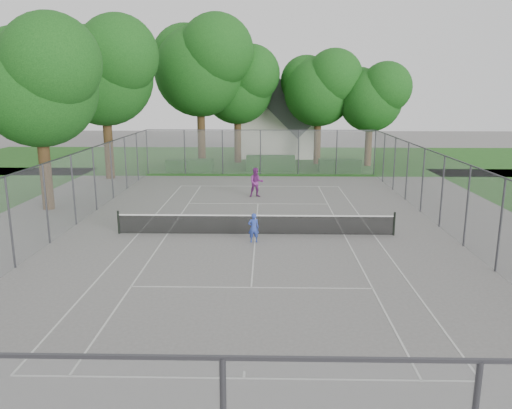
{
  "coord_description": "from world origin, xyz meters",
  "views": [
    {
      "loc": [
        0.51,
        -22.28,
        6.56
      ],
      "look_at": [
        0.0,
        1.0,
        1.2
      ],
      "focal_mm": 35.0,
      "sensor_mm": 36.0,
      "label": 1
    }
  ],
  "objects_px": {
    "tennis_net": "(256,224)",
    "girl_player": "(254,228)",
    "woman_player": "(256,182)",
    "house": "(277,117)"
  },
  "relations": [
    {
      "from": "tennis_net",
      "to": "house",
      "type": "distance_m",
      "value": 28.74
    },
    {
      "from": "tennis_net",
      "to": "woman_player",
      "type": "bearing_deg",
      "value": 90.98
    },
    {
      "from": "tennis_net",
      "to": "girl_player",
      "type": "height_order",
      "value": "girl_player"
    },
    {
      "from": "tennis_net",
      "to": "house",
      "type": "xyz_separation_m",
      "value": [
        1.51,
        28.5,
        3.4
      ]
    },
    {
      "from": "tennis_net",
      "to": "woman_player",
      "type": "relative_size",
      "value": 7.01
    },
    {
      "from": "house",
      "to": "woman_player",
      "type": "height_order",
      "value": "house"
    },
    {
      "from": "house",
      "to": "woman_player",
      "type": "relative_size",
      "value": 5.29
    },
    {
      "from": "tennis_net",
      "to": "girl_player",
      "type": "relative_size",
      "value": 9.79
    },
    {
      "from": "girl_player",
      "to": "woman_player",
      "type": "xyz_separation_m",
      "value": [
        -0.08,
        9.57,
        0.26
      ]
    },
    {
      "from": "tennis_net",
      "to": "girl_player",
      "type": "distance_m",
      "value": 1.21
    }
  ]
}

